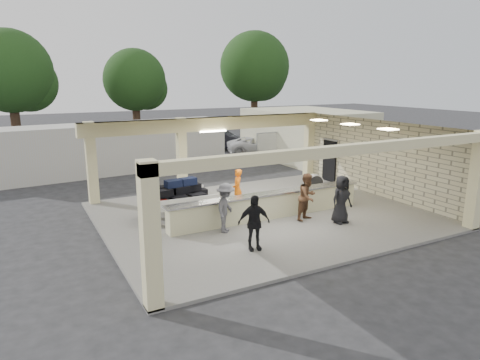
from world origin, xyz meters
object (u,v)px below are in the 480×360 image
passenger_d (341,199)px  car_dark (219,139)px  car_white_a (260,145)px  luggage_cart (178,197)px  baggage_handler (237,189)px  passenger_c (226,208)px  car_white_b (291,140)px  passenger_a (308,197)px  passenger_b (254,223)px  container_white (117,147)px  baggage_counter (269,205)px  drum_fan (314,184)px

passenger_d → car_dark: bearing=75.5°
passenger_d → car_white_a: (5.17, 14.56, -0.34)m
luggage_cart → baggage_handler: baggage_handler is taller
baggage_handler → passenger_c: (-1.63, -2.24, 0.04)m
car_white_b → passenger_a: bearing=128.3°
passenger_d → car_white_a: passenger_d is taller
baggage_handler → passenger_d: passenger_d is taller
passenger_c → passenger_d: passenger_d is taller
luggage_cart → passenger_b: 4.17m
car_dark → container_white: bearing=155.5°
passenger_b → passenger_c: bearing=104.0°
baggage_handler → container_white: size_ratio=0.13×
baggage_counter → car_white_a: 14.72m
luggage_cart → container_white: size_ratio=0.20×
baggage_handler → car_white_a: (7.70, 11.23, -0.27)m
car_white_b → car_dark: (-4.99, 2.42, 0.06)m
drum_fan → passenger_b: bearing=-136.9°
drum_fan → car_dark: (1.91, 14.26, 0.18)m
passenger_a → passenger_b: 3.55m
passenger_c → car_dark: passenger_c is taller
car_white_a → passenger_b: bearing=167.7°
baggage_handler → passenger_c: passenger_c is taller
passenger_a → car_dark: (4.43, 17.09, -0.21)m
baggage_counter → passenger_a: size_ratio=4.61×
passenger_c → passenger_d: 4.30m
car_white_a → container_white: (-10.22, -1.07, 0.76)m
passenger_b → passenger_d: 4.15m
luggage_cart → car_white_b: luggage_cart is taller
baggage_counter → car_dark: bearing=71.1°
drum_fan → luggage_cart: bearing=-171.5°
drum_fan → passenger_c: 6.34m
baggage_counter → car_dark: (5.56, 16.21, 0.19)m
baggage_counter → car_dark: size_ratio=1.75×
baggage_handler → passenger_b: passenger_b is taller
baggage_handler → passenger_d: bearing=62.8°
baggage_handler → passenger_d: (2.52, -3.34, 0.07)m
car_white_b → car_dark: car_dark is taller
luggage_cart → car_white_a: 15.19m
car_white_b → car_dark: size_ratio=0.97×
passenger_b → drum_fan: bearing=49.3°
baggage_counter → passenger_b: 3.22m
passenger_c → baggage_handler: bearing=5.8°
passenger_c → car_white_b: (12.68, 14.42, -0.24)m
baggage_counter → passenger_a: passenger_a is taller
passenger_d → car_dark: (3.54, 17.94, -0.21)m
passenger_b → passenger_a: bearing=37.8°
car_white_a → passenger_d: bearing=179.4°
passenger_d → car_white_b: size_ratio=0.39×
luggage_cart → passenger_b: (0.97, -4.05, 0.05)m
baggage_counter → passenger_a: bearing=-37.7°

